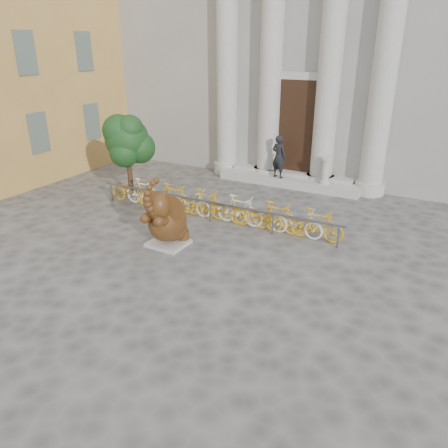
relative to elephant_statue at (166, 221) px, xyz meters
The scene contains 8 objects.
ground 2.46m from the elephant_statue, 62.26° to the right, with size 80.00×80.00×0.00m, color #474442.
classical_building 13.93m from the elephant_statue, 85.20° to the left, with size 22.00×10.70×12.00m.
entrance_steps 7.45m from the elephant_statue, 81.62° to the left, with size 6.00×1.20×0.36m, color #A8A59E.
elephant_statue is the anchor object (origin of this frame).
bike_rack 2.47m from the elephant_statue, 85.82° to the left, with size 8.99×0.53×1.00m.
tree 4.94m from the elephant_statue, 141.93° to the left, with size 1.84×1.67×3.19m.
pedestrian 7.04m from the elephant_statue, 84.37° to the left, with size 0.64×0.42×1.76m, color black.
balustrade_post 7.53m from the elephant_statue, 69.36° to the left, with size 0.44×0.44×1.07m.
Camera 1 is at (5.95, -7.47, 5.60)m, focal length 35.00 mm.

